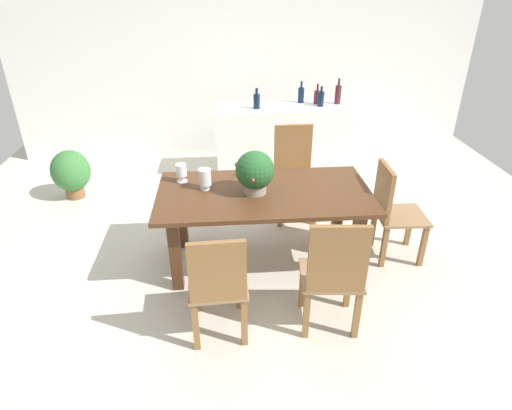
# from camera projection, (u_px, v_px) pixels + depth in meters

# --- Properties ---
(ground_plane) EXTENTS (7.04, 7.04, 0.00)m
(ground_plane) POSITION_uv_depth(u_px,v_px,m) (262.00, 249.00, 4.25)
(ground_plane) COLOR beige
(back_wall) EXTENTS (6.40, 0.10, 2.60)m
(back_wall) POSITION_uv_depth(u_px,v_px,m) (245.00, 64.00, 5.91)
(back_wall) COLOR white
(back_wall) RESTS_ON ground
(dining_table) EXTENTS (1.86, 0.97, 0.74)m
(dining_table) POSITION_uv_depth(u_px,v_px,m) (264.00, 203.00, 3.77)
(dining_table) COLOR #4C2D19
(dining_table) RESTS_ON ground
(chair_far_right) EXTENTS (0.45, 0.46, 1.00)m
(chair_far_right) POSITION_uv_depth(u_px,v_px,m) (294.00, 168.00, 4.66)
(chair_far_right) COLOR brown
(chair_far_right) RESTS_ON ground
(chair_near_right) EXTENTS (0.48, 0.45, 0.98)m
(chair_near_right) POSITION_uv_depth(u_px,v_px,m) (334.00, 273.00, 3.03)
(chair_near_right) COLOR brown
(chair_near_right) RESTS_ON ground
(chair_near_left) EXTENTS (0.44, 0.49, 0.92)m
(chair_near_left) POSITION_uv_depth(u_px,v_px,m) (218.00, 283.00, 2.99)
(chair_near_left) COLOR brown
(chair_near_left) RESTS_ON ground
(chair_foot_end) EXTENTS (0.45, 0.44, 0.93)m
(chair_foot_end) POSITION_uv_depth(u_px,v_px,m) (392.00, 208.00, 3.91)
(chair_foot_end) COLOR brown
(chair_foot_end) RESTS_ON ground
(flower_centerpiece) EXTENTS (0.33, 0.33, 0.38)m
(flower_centerpiece) POSITION_uv_depth(u_px,v_px,m) (255.00, 172.00, 3.61)
(flower_centerpiece) COLOR gray
(flower_centerpiece) RESTS_ON dining_table
(crystal_vase_left) EXTENTS (0.10, 0.10, 0.17)m
(crystal_vase_left) POSITION_uv_depth(u_px,v_px,m) (181.00, 171.00, 3.84)
(crystal_vase_left) COLOR silver
(crystal_vase_left) RESTS_ON dining_table
(crystal_vase_center_near) EXTENTS (0.11, 0.11, 0.19)m
(crystal_vase_center_near) POSITION_uv_depth(u_px,v_px,m) (205.00, 178.00, 3.71)
(crystal_vase_center_near) COLOR silver
(crystal_vase_center_near) RESTS_ON dining_table
(wine_glass) EXTENTS (0.07, 0.07, 0.13)m
(wine_glass) POSITION_uv_depth(u_px,v_px,m) (245.00, 167.00, 3.94)
(wine_glass) COLOR silver
(wine_glass) RESTS_ON dining_table
(kitchen_counter) EXTENTS (1.72, 0.56, 0.92)m
(kitchen_counter) POSITION_uv_depth(u_px,v_px,m) (283.00, 141.00, 5.64)
(kitchen_counter) COLOR white
(kitchen_counter) RESTS_ON ground
(wine_bottle_clear) EXTENTS (0.08, 0.08, 0.32)m
(wine_bottle_clear) POSITION_uv_depth(u_px,v_px,m) (338.00, 94.00, 5.47)
(wine_bottle_clear) COLOR #511E28
(wine_bottle_clear) RESTS_ON kitchen_counter
(wine_bottle_tall) EXTENTS (0.08, 0.08, 0.25)m
(wine_bottle_tall) POSITION_uv_depth(u_px,v_px,m) (321.00, 98.00, 5.38)
(wine_bottle_tall) COLOR #0F1E38
(wine_bottle_tall) RESTS_ON kitchen_counter
(wine_bottle_amber) EXTENTS (0.08, 0.08, 0.25)m
(wine_bottle_amber) POSITION_uv_depth(u_px,v_px,m) (257.00, 101.00, 5.28)
(wine_bottle_amber) COLOR #0F1E38
(wine_bottle_amber) RESTS_ON kitchen_counter
(wine_bottle_green) EXTENTS (0.08, 0.08, 0.26)m
(wine_bottle_green) POSITION_uv_depth(u_px,v_px,m) (317.00, 97.00, 5.48)
(wine_bottle_green) COLOR #511E28
(wine_bottle_green) RESTS_ON kitchen_counter
(wine_bottle_dark) EXTENTS (0.08, 0.08, 0.27)m
(wine_bottle_dark) POSITION_uv_depth(u_px,v_px,m) (301.00, 95.00, 5.53)
(wine_bottle_dark) COLOR #0F1E38
(wine_bottle_dark) RESTS_ON kitchen_counter
(potted_plant_floor) EXTENTS (0.45, 0.45, 0.59)m
(potted_plant_floor) POSITION_uv_depth(u_px,v_px,m) (71.00, 172.00, 5.08)
(potted_plant_floor) COLOR brown
(potted_plant_floor) RESTS_ON ground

